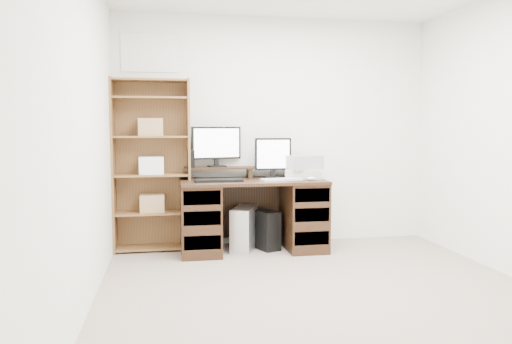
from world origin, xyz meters
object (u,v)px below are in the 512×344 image
object	(u,v)px
desk	(253,214)
monitor_small	(273,156)
monitor_wide	(216,144)
tower_black	(264,229)
bookshelf	(152,164)
tower_silver	(244,229)
printer	(304,174)

from	to	relation	value
desk	monitor_small	bearing A→B (deg)	24.40
monitor_wide	monitor_small	world-z (taller)	monitor_wide
monitor_wide	monitor_small	distance (m)	0.62
desk	tower_black	xyz separation A→B (m)	(0.13, 0.06, -0.18)
desk	bookshelf	distance (m)	1.18
tower_black	bookshelf	bearing A→B (deg)	150.76
tower_silver	printer	bearing A→B (deg)	25.00
tower_silver	bookshelf	xyz separation A→B (m)	(-0.95, 0.19, 0.69)
desk	monitor_wide	distance (m)	0.84
tower_black	monitor_small	bearing A→B (deg)	1.05
bookshelf	monitor_wide	bearing A→B (deg)	3.29
desk	bookshelf	xyz separation A→B (m)	(-1.04, 0.21, 0.53)
monitor_small	printer	world-z (taller)	monitor_small
monitor_wide	bookshelf	size ratio (longest dim) A/B	0.30
printer	bookshelf	world-z (taller)	bookshelf
desk	monitor_wide	world-z (taller)	monitor_wide
monitor_wide	tower_silver	xyz separation A→B (m)	(0.27, -0.23, -0.88)
monitor_small	tower_black	xyz separation A→B (m)	(-0.11, -0.05, -0.78)
monitor_wide	bookshelf	bearing A→B (deg)	170.51
printer	tower_black	xyz separation A→B (m)	(-0.44, 0.00, -0.59)
monitor_wide	tower_silver	world-z (taller)	monitor_wide
monitor_wide	tower_black	world-z (taller)	monitor_wide
printer	bookshelf	bearing A→B (deg)	-166.63
tower_silver	tower_black	distance (m)	0.22
desk	tower_silver	bearing A→B (deg)	164.72
monitor_wide	printer	world-z (taller)	monitor_wide
monitor_small	printer	distance (m)	0.38
printer	tower_silver	size ratio (longest dim) A/B	0.83
monitor_small	tower_silver	bearing A→B (deg)	-167.32
tower_black	printer	bearing A→B (deg)	-22.09
monitor_wide	monitor_small	bearing A→B (deg)	-26.28
desk	tower_black	size ratio (longest dim) A/B	3.36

